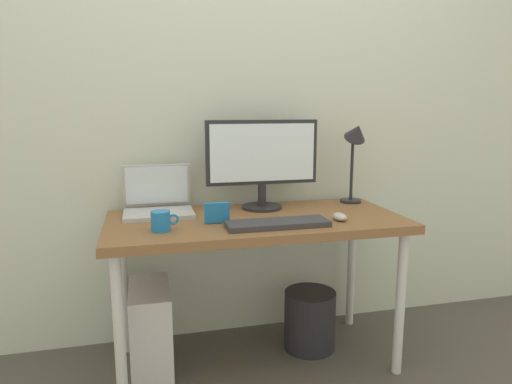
{
  "coord_description": "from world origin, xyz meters",
  "views": [
    {
      "loc": [
        -0.49,
        -1.98,
        1.22
      ],
      "look_at": [
        0.0,
        0.0,
        0.84
      ],
      "focal_mm": 32.04,
      "sensor_mm": 36.0,
      "label": 1
    }
  ],
  "objects": [
    {
      "name": "keyboard",
      "position": [
        0.05,
        -0.17,
        0.73
      ],
      "size": [
        0.44,
        0.14,
        0.02
      ],
      "primitive_type": "cube",
      "color": "#333338",
      "rests_on": "desk"
    },
    {
      "name": "monitor",
      "position": [
        0.08,
        0.18,
        0.97
      ],
      "size": [
        0.56,
        0.2,
        0.44
      ],
      "color": "#232328",
      "rests_on": "desk"
    },
    {
      "name": "laptop",
      "position": [
        -0.43,
        0.2,
        0.78
      ],
      "size": [
        0.32,
        0.26,
        0.23
      ],
      "color": "#B2B2B7",
      "rests_on": "desk"
    },
    {
      "name": "mouse",
      "position": [
        0.35,
        -0.14,
        0.73
      ],
      "size": [
        0.06,
        0.09,
        0.03
      ],
      "primitive_type": "ellipsoid",
      "color": "#B2B2B7",
      "rests_on": "desk"
    },
    {
      "name": "desk_lamp",
      "position": [
        0.57,
        0.18,
        1.03
      ],
      "size": [
        0.11,
        0.16,
        0.44
      ],
      "color": "#232328",
      "rests_on": "desk"
    },
    {
      "name": "ground_plane",
      "position": [
        0.0,
        0.0,
        0.0
      ],
      "size": [
        6.0,
        6.0,
        0.0
      ],
      "primitive_type": "plane",
      "color": "#4C4742"
    },
    {
      "name": "photo_frame",
      "position": [
        -0.19,
        -0.06,
        0.77
      ],
      "size": [
        0.11,
        0.02,
        0.09
      ],
      "primitive_type": "cube",
      "rotation": [
        0.07,
        0.0,
        0.0
      ],
      "color": "#1E72BF",
      "rests_on": "desk"
    },
    {
      "name": "desk",
      "position": [
        0.0,
        0.0,
        0.65
      ],
      "size": [
        1.34,
        0.62,
        0.72
      ],
      "color": "brown",
      "rests_on": "ground_plane"
    },
    {
      "name": "back_wall",
      "position": [
        0.0,
        0.37,
        1.3
      ],
      "size": [
        4.4,
        0.04,
        2.6
      ],
      "primitive_type": "cube",
      "color": "silver",
      "rests_on": "ground_plane"
    },
    {
      "name": "computer_tower",
      "position": [
        -0.49,
        0.02,
        0.21
      ],
      "size": [
        0.18,
        0.36,
        0.42
      ],
      "primitive_type": "cube",
      "color": "silver",
      "rests_on": "ground_plane"
    },
    {
      "name": "coffee_mug",
      "position": [
        -0.43,
        -0.13,
        0.76
      ],
      "size": [
        0.11,
        0.08,
        0.08
      ],
      "color": "#1E72BF",
      "rests_on": "desk"
    },
    {
      "name": "wastebasket",
      "position": [
        0.3,
        0.06,
        0.15
      ],
      "size": [
        0.26,
        0.26,
        0.3
      ],
      "primitive_type": "cylinder",
      "color": "#232328",
      "rests_on": "ground_plane"
    }
  ]
}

